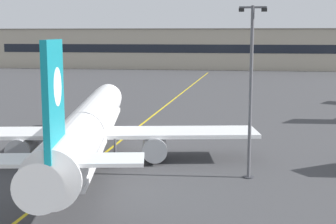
% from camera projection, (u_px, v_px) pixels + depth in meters
% --- Properties ---
extents(ground_plane, '(400.00, 400.00, 0.00)m').
position_uv_depth(ground_plane, '(66.00, 193.00, 37.75)').
color(ground_plane, '#3D3D3F').
extents(taxiway_centreline, '(5.78, 179.93, 0.01)m').
position_uv_depth(taxiway_centreline, '(143.00, 123.00, 67.06)').
color(taxiway_centreline, yellow).
rests_on(taxiway_centreline, ground).
extents(airliner_foreground, '(32.34, 41.32, 11.65)m').
position_uv_depth(airliner_foreground, '(89.00, 127.00, 46.44)').
color(airliner_foreground, white).
rests_on(airliner_foreground, ground).
extents(apron_lamp_post, '(2.24, 0.90, 14.23)m').
position_uv_depth(apron_lamp_post, '(251.00, 90.00, 40.62)').
color(apron_lamp_post, '#515156').
rests_on(apron_lamp_post, ground).
extents(safety_cone_by_nose_gear, '(0.44, 0.44, 0.55)m').
position_uv_depth(safety_cone_by_nose_gear, '(132.00, 129.00, 61.46)').
color(safety_cone_by_nose_gear, orange).
rests_on(safety_cone_by_nose_gear, ground).
extents(terminal_building, '(130.99, 12.40, 13.80)m').
position_uv_depth(terminal_building, '(183.00, 49.00, 171.11)').
color(terminal_building, '#B2A893').
rests_on(terminal_building, ground).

